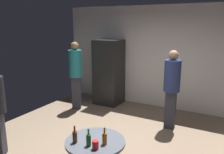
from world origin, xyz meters
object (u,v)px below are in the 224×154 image
(foreground_table, at_px, (95,148))
(beer_bottle_amber, at_px, (105,138))
(beer_bottle_brown, at_px, (75,136))
(beer_bottle_green, at_px, (89,140))
(person_in_teal_shirt, at_px, (76,70))
(plastic_cup_red, at_px, (95,145))
(refrigerator, at_px, (109,72))
(person_in_navy_shirt, at_px, (172,84))

(foreground_table, bearing_deg, beer_bottle_amber, -5.68)
(foreground_table, relative_size, beer_bottle_brown, 3.48)
(beer_bottle_green, relative_size, person_in_teal_shirt, 0.13)
(beer_bottle_amber, height_order, person_in_teal_shirt, person_in_teal_shirt)
(plastic_cup_red, xyz_separation_m, person_in_teal_shirt, (-2.24, 2.56, 0.26))
(plastic_cup_red, relative_size, person_in_teal_shirt, 0.06)
(beer_bottle_green, xyz_separation_m, plastic_cup_red, (0.12, -0.03, -0.03))
(refrigerator, relative_size, beer_bottle_amber, 7.83)
(beer_bottle_amber, bearing_deg, beer_bottle_green, -140.61)
(beer_bottle_brown, xyz_separation_m, plastic_cup_red, (0.32, -0.01, -0.03))
(refrigerator, relative_size, person_in_teal_shirt, 1.01)
(person_in_navy_shirt, bearing_deg, refrigerator, -117.11)
(beer_bottle_brown, bearing_deg, refrigerator, 112.48)
(beer_bottle_brown, xyz_separation_m, beer_bottle_green, (0.20, 0.02, 0.00))
(beer_bottle_green, distance_m, plastic_cup_red, 0.12)
(refrigerator, distance_m, beer_bottle_green, 3.70)
(beer_bottle_green, height_order, plastic_cup_red, beer_bottle_green)
(refrigerator, distance_m, foreground_table, 3.58)
(refrigerator, height_order, beer_bottle_brown, refrigerator)
(beer_bottle_green, height_order, person_in_navy_shirt, person_in_navy_shirt)
(beer_bottle_amber, bearing_deg, person_in_navy_shirt, 84.72)
(beer_bottle_amber, bearing_deg, person_in_teal_shirt, 133.56)
(beer_bottle_brown, xyz_separation_m, person_in_navy_shirt, (0.58, 2.56, 0.18))
(beer_bottle_green, height_order, person_in_teal_shirt, person_in_teal_shirt)
(beer_bottle_brown, distance_m, person_in_teal_shirt, 3.20)
(person_in_navy_shirt, bearing_deg, beer_bottle_brown, -18.07)
(person_in_teal_shirt, bearing_deg, person_in_navy_shirt, 61.32)
(beer_bottle_brown, bearing_deg, plastic_cup_red, -1.63)
(foreground_table, xyz_separation_m, plastic_cup_red, (0.11, -0.17, 0.16))
(refrigerator, xyz_separation_m, beer_bottle_brown, (1.39, -3.35, -0.08))
(beer_bottle_brown, bearing_deg, beer_bottle_amber, 21.99)
(beer_bottle_amber, distance_m, beer_bottle_brown, 0.39)
(person_in_navy_shirt, bearing_deg, plastic_cup_red, -11.05)
(person_in_navy_shirt, height_order, person_in_teal_shirt, person_in_teal_shirt)
(refrigerator, xyz_separation_m, foreground_table, (1.60, -3.19, -0.27))
(beer_bottle_brown, distance_m, plastic_cup_red, 0.32)
(person_in_navy_shirt, relative_size, person_in_teal_shirt, 0.96)
(beer_bottle_brown, height_order, person_in_teal_shirt, person_in_teal_shirt)
(foreground_table, distance_m, beer_bottle_amber, 0.24)
(person_in_teal_shirt, bearing_deg, beer_bottle_amber, 14.63)
(beer_bottle_green, relative_size, person_in_navy_shirt, 0.13)
(person_in_teal_shirt, bearing_deg, beer_bottle_brown, 8.11)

